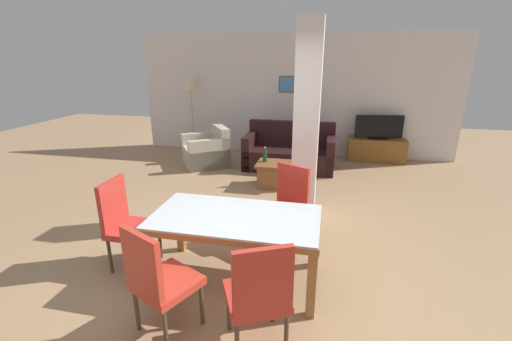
{
  "coord_description": "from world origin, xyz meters",
  "views": [
    {
      "loc": [
        0.83,
        -2.94,
        2.22
      ],
      "look_at": [
        0.0,
        0.97,
        0.87
      ],
      "focal_mm": 24.0,
      "sensor_mm": 36.0,
      "label": 1
    }
  ],
  "objects": [
    {
      "name": "sofa",
      "position": [
        0.09,
        3.86,
        0.31
      ],
      "size": [
        1.8,
        0.91,
        0.91
      ],
      "rotation": [
        0.0,
        0.0,
        3.14
      ],
      "color": "black",
      "rests_on": "ground_plane"
    },
    {
      "name": "back_wall",
      "position": [
        -0.0,
        5.01,
        1.35
      ],
      "size": [
        7.2,
        0.09,
        2.7
      ],
      "color": "white",
      "rests_on": "ground_plane"
    },
    {
      "name": "tv_screen",
      "position": [
        1.91,
        4.73,
        0.75
      ],
      "size": [
        1.01,
        0.26,
        0.52
      ],
      "rotation": [
        0.0,
        0.0,
        3.3
      ],
      "color": "black",
      "rests_on": "tv_stand"
    },
    {
      "name": "coffee_table",
      "position": [
        -0.06,
        2.73,
        0.22
      ],
      "size": [
        0.59,
        0.55,
        0.43
      ],
      "color": "brown",
      "rests_on": "ground_plane"
    },
    {
      "name": "divider_pillar",
      "position": [
        0.54,
        1.77,
        1.35
      ],
      "size": [
        0.34,
        0.36,
        2.7
      ],
      "color": "white",
      "rests_on": "ground_plane"
    },
    {
      "name": "dining_chair_far_right",
      "position": [
        0.41,
        0.81,
        0.54
      ],
      "size": [
        0.62,
        0.62,
        0.99
      ],
      "rotation": [
        0.0,
        0.0,
        2.67
      ],
      "color": "red",
      "rests_on": "ground_plane"
    },
    {
      "name": "dining_table",
      "position": [
        0.0,
        0.0,
        0.58
      ],
      "size": [
        1.67,
        0.89,
        0.72
      ],
      "color": "olive",
      "rests_on": "ground_plane"
    },
    {
      "name": "dining_chair_near_right",
      "position": [
        0.41,
        -0.86,
        0.54
      ],
      "size": [
        0.61,
        0.61,
        0.99
      ],
      "rotation": [
        0.0,
        0.0,
        0.45
      ],
      "color": "red",
      "rests_on": "ground_plane"
    },
    {
      "name": "tv_stand",
      "position": [
        1.91,
        4.73,
        0.25
      ],
      "size": [
        1.22,
        0.4,
        0.5
      ],
      "color": "brown",
      "rests_on": "ground_plane"
    },
    {
      "name": "dining_chair_head_left",
      "position": [
        -1.22,
        0.0,
        0.54
      ],
      "size": [
        0.46,
        0.46,
        0.99
      ],
      "rotation": [
        0.0,
        0.0,
        -1.57
      ],
      "color": "red",
      "rests_on": "ground_plane"
    },
    {
      "name": "floor_lamp",
      "position": [
        -2.34,
        4.67,
        1.42
      ],
      "size": [
        0.29,
        0.29,
        1.7
      ],
      "color": "#B7B7BC",
      "rests_on": "ground_plane"
    },
    {
      "name": "armchair",
      "position": [
        -1.63,
        3.68,
        0.29
      ],
      "size": [
        1.18,
        1.17,
        0.82
      ],
      "rotation": [
        0.0,
        0.0,
        2.16
      ],
      "color": "beige",
      "rests_on": "ground_plane"
    },
    {
      "name": "dining_chair_near_left",
      "position": [
        -0.41,
        -0.84,
        0.54
      ],
      "size": [
        0.62,
        0.62,
        0.99
      ],
      "rotation": [
        0.0,
        0.0,
        -0.45
      ],
      "color": "red",
      "rests_on": "ground_plane"
    },
    {
      "name": "bottle",
      "position": [
        -0.22,
        2.78,
        0.53
      ],
      "size": [
        0.08,
        0.08,
        0.26
      ],
      "color": "#194C23",
      "rests_on": "coffee_table"
    },
    {
      "name": "ground_plane",
      "position": [
        0.0,
        0.0,
        0.0
      ],
      "size": [
        18.0,
        18.0,
        0.0
      ],
      "primitive_type": "plane",
      "color": "#A6815B"
    }
  ]
}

